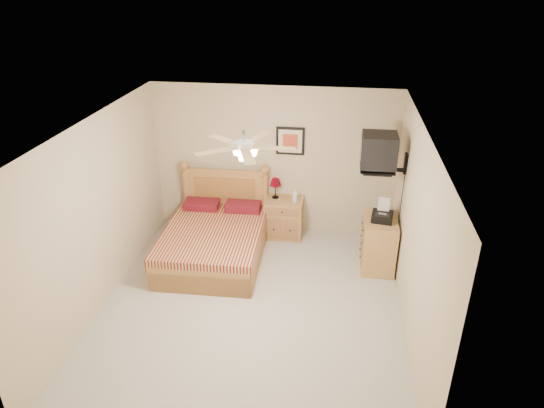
{
  "coord_description": "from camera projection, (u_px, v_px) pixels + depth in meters",
  "views": [
    {
      "loc": [
        1.01,
        -5.17,
        4.15
      ],
      "look_at": [
        0.16,
        0.9,
        1.13
      ],
      "focal_mm": 32.0,
      "sensor_mm": 36.0,
      "label": 1
    }
  ],
  "objects": [
    {
      "name": "magazine_upper",
      "position": [
        378.0,
        208.0,
        7.33
      ],
      "size": [
        0.29,
        0.34,
        0.02
      ],
      "primitive_type": "imported",
      "rotation": [
        0.0,
        0.0,
        0.33
      ],
      "color": "tan",
      "rests_on": "magazine_lower"
    },
    {
      "name": "dresser",
      "position": [
        379.0,
        243.0,
        7.27
      ],
      "size": [
        0.49,
        0.7,
        0.81
      ],
      "primitive_type": "cube",
      "rotation": [
        0.0,
        0.0,
        -0.01
      ],
      "color": "#A06F30",
      "rests_on": "ground"
    },
    {
      "name": "fax_machine",
      "position": [
        383.0,
        211.0,
        6.99
      ],
      "size": [
        0.34,
        0.36,
        0.32
      ],
      "primitive_type": null,
      "rotation": [
        0.0,
        0.0,
        -0.14
      ],
      "color": "black",
      "rests_on": "dresser"
    },
    {
      "name": "wall_front",
      "position": [
        200.0,
        356.0,
        4.0
      ],
      "size": [
        4.0,
        0.04,
        2.5
      ],
      "primitive_type": "cube",
      "color": "#C6B292",
      "rests_on": "ground"
    },
    {
      "name": "ceiling_fan",
      "position": [
        244.0,
        147.0,
        5.33
      ],
      "size": [
        1.14,
        1.14,
        0.28
      ],
      "primitive_type": null,
      "color": "silver",
      "rests_on": "ceiling"
    },
    {
      "name": "framed_picture",
      "position": [
        290.0,
        141.0,
        7.78
      ],
      "size": [
        0.46,
        0.04,
        0.46
      ],
      "primitive_type": "cube",
      "color": "black",
      "rests_on": "wall_back"
    },
    {
      "name": "floor",
      "position": [
        251.0,
        307.0,
        6.55
      ],
      "size": [
        4.5,
        4.5,
        0.0
      ],
      "primitive_type": "plane",
      "color": "#ADA69C",
      "rests_on": "ground"
    },
    {
      "name": "table_lamp",
      "position": [
        275.0,
        188.0,
        8.02
      ],
      "size": [
        0.23,
        0.23,
        0.35
      ],
      "primitive_type": null,
      "rotation": [
        0.0,
        0.0,
        0.23
      ],
      "color": "#5F0211",
      "rests_on": "nightstand"
    },
    {
      "name": "wall_left",
      "position": [
        97.0,
        216.0,
        6.25
      ],
      "size": [
        0.04,
        4.5,
        2.5
      ],
      "primitive_type": "cube",
      "color": "#C6B292",
      "rests_on": "ground"
    },
    {
      "name": "wall_back",
      "position": [
        274.0,
        161.0,
        8.0
      ],
      "size": [
        4.0,
        0.04,
        2.5
      ],
      "primitive_type": "cube",
      "color": "#C6B292",
      "rests_on": "ground"
    },
    {
      "name": "ceiling",
      "position": [
        247.0,
        129.0,
        5.45
      ],
      "size": [
        4.0,
        4.5,
        0.04
      ],
      "primitive_type": "cube",
      "color": "white",
      "rests_on": "ground"
    },
    {
      "name": "lotion_bottle",
      "position": [
        295.0,
        196.0,
        7.9
      ],
      "size": [
        0.1,
        0.1,
        0.23
      ],
      "primitive_type": "imported",
      "rotation": [
        0.0,
        0.0,
        -0.17
      ],
      "color": "white",
      "rests_on": "nightstand"
    },
    {
      "name": "wall_tv",
      "position": [
        390.0,
        153.0,
        6.72
      ],
      "size": [
        0.56,
        0.46,
        0.58
      ],
      "primitive_type": null,
      "color": "black",
      "rests_on": "wall_right"
    },
    {
      "name": "nightstand",
      "position": [
        284.0,
        218.0,
        8.16
      ],
      "size": [
        0.62,
        0.47,
        0.67
      ],
      "primitive_type": "cube",
      "rotation": [
        0.0,
        0.0,
        -0.01
      ],
      "color": "#AC7D3F",
      "rests_on": "ground"
    },
    {
      "name": "wall_right",
      "position": [
        415.0,
        238.0,
        5.75
      ],
      "size": [
        0.04,
        4.5,
        2.5
      ],
      "primitive_type": "cube",
      "color": "#C6B292",
      "rests_on": "ground"
    },
    {
      "name": "magazine_lower",
      "position": [
        378.0,
        210.0,
        7.32
      ],
      "size": [
        0.26,
        0.31,
        0.03
      ],
      "primitive_type": "imported",
      "rotation": [
        0.0,
        0.0,
        0.24
      ],
      "color": "tan",
      "rests_on": "dresser"
    },
    {
      "name": "bed",
      "position": [
        213.0,
        224.0,
        7.37
      ],
      "size": [
        1.5,
        1.95,
        1.24
      ],
      "primitive_type": null,
      "rotation": [
        0.0,
        0.0,
        0.02
      ],
      "color": "#9E6438",
      "rests_on": "ground"
    }
  ]
}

